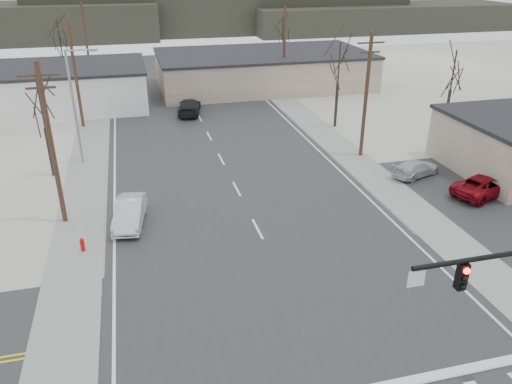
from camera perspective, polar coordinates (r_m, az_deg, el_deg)
ground at (r=24.28m, az=5.02°, el=-13.38°), size 140.00×140.00×0.00m
main_road at (r=36.70m, az=-2.55°, el=0.97°), size 18.00×110.00×0.05m
cross_road at (r=24.27m, az=5.02°, el=-13.34°), size 90.00×10.00×0.04m
sidewalk_left at (r=40.87m, az=-18.77°, el=2.22°), size 3.00×90.00×0.06m
sidewalk_right at (r=44.19m, az=9.68°, el=4.96°), size 3.00×90.00×0.06m
fire_hydrant at (r=29.88m, az=-19.23°, el=-5.71°), size 0.24×0.24×0.87m
building_left_far at (r=59.93m, az=-23.34°, el=10.88°), size 22.30×12.30×4.50m
building_right_far at (r=65.28m, az=0.81°, el=13.85°), size 26.30×14.30×4.30m
upole_left_b at (r=31.75m, az=-22.38°, el=5.17°), size 2.20×0.30×10.00m
upole_left_c at (r=50.98m, az=-19.95°, el=12.64°), size 2.20×0.30×10.00m
upole_left_d at (r=70.64m, az=-18.82°, el=15.98°), size 2.20×0.30×10.00m
upole_right_a at (r=41.33m, az=12.48°, el=10.85°), size 2.20×0.30×10.00m
upole_right_b at (r=61.37m, az=3.24°, el=15.98°), size 2.20×0.30×10.00m
streetlight_main at (r=41.23m, az=-19.89°, el=9.72°), size 2.40×0.25×9.00m
tree_left_near at (r=39.56m, az=-23.30°, el=8.76°), size 3.30×3.30×7.35m
tree_right_mid at (r=48.66m, az=9.47°, el=14.08°), size 3.74×3.74×8.33m
tree_left_far at (r=64.80m, az=-21.50°, el=15.80°), size 3.96×3.96×8.82m
tree_right_far at (r=73.68m, az=3.08°, el=17.83°), size 3.52×3.52×7.84m
tree_lot at (r=49.95m, az=21.61°, el=12.57°), size 3.52×3.52×7.84m
hill_center at (r=116.30m, az=-3.72°, el=20.02°), size 80.00×18.00×9.00m
hill_right at (r=122.39m, az=14.14°, el=18.80°), size 60.00×18.00×5.50m
sedan_crossing at (r=31.84m, az=-14.24°, el=-2.28°), size 2.31×4.81×1.52m
car_far_a at (r=53.79m, az=-7.63°, el=9.67°), size 3.20×5.71×1.56m
car_far_b at (r=73.16m, az=-15.06°, el=13.17°), size 2.50×4.60×1.49m
car_parked_red at (r=38.08m, az=24.62°, el=0.67°), size 5.58×3.89×1.41m
car_parked_silver at (r=39.64m, az=17.82°, el=2.59°), size 4.49×3.02×1.21m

